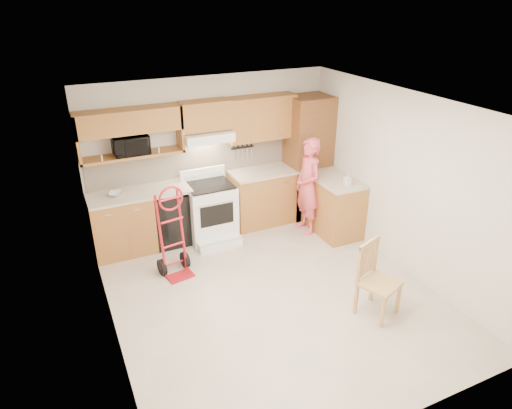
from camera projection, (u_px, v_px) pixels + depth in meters
floor at (272, 294)px, 6.05m from camera, size 4.00×4.50×0.02m
ceiling at (275, 106)px, 4.97m from camera, size 4.00×4.50×0.02m
wall_back at (210, 154)px, 7.36m from camera, size 4.00×0.02×2.50m
wall_front at (401, 320)px, 3.66m from camera, size 4.00×0.02×2.50m
wall_left at (102, 245)px, 4.74m from camera, size 0.02×4.50×2.50m
wall_right at (403, 182)px, 6.28m from camera, size 0.02×4.50×2.50m
backsplash at (211, 158)px, 7.36m from camera, size 3.92×0.03×0.55m
lower_cab_left at (122, 225)px, 6.86m from camera, size 0.90×0.60×0.90m
dishwasher at (171, 217)px, 7.15m from camera, size 0.60×0.60×0.85m
lower_cab_right at (264, 197)px, 7.76m from camera, size 1.14×0.60×0.90m
countertop_left at (139, 193)px, 6.77m from camera, size 1.50×0.63×0.04m
countertop_right at (264, 172)px, 7.56m from camera, size 1.14×0.63×0.04m
cab_return_right at (333, 206)px, 7.44m from camera, size 0.60×1.00×0.90m
countertop_return at (335, 180)px, 7.24m from camera, size 0.63×1.00×0.04m
pantry_tall at (307, 157)px, 7.82m from camera, size 0.70×0.60×2.10m
upper_cab_left at (129, 121)px, 6.43m from camera, size 1.50×0.33×0.34m
upper_shelf_mw at (133, 155)px, 6.65m from camera, size 1.50×0.33×0.04m
upper_cab_center at (205, 115)px, 6.88m from camera, size 0.76×0.33×0.44m
upper_cab_right at (261, 118)px, 7.30m from camera, size 1.14×0.33×0.70m
range_hood at (207, 136)px, 6.96m from camera, size 0.76×0.46×0.14m
knife_strip at (243, 151)px, 7.53m from camera, size 0.40×0.05×0.29m
microwave at (131, 145)px, 6.57m from camera, size 0.52×0.36×0.28m
range at (211, 208)px, 7.17m from camera, size 0.74×0.98×1.09m
person at (308, 186)px, 7.31m from camera, size 0.42×0.61×1.60m
hand_truck at (174, 236)px, 6.21m from camera, size 0.55×0.51×1.22m
dining_chair at (380, 281)px, 5.49m from camera, size 0.56×0.59×0.95m
soap_bottle at (347, 179)px, 6.94m from camera, size 0.09×0.10×0.20m
bowl at (116, 194)px, 6.63m from camera, size 0.27×0.27×0.05m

